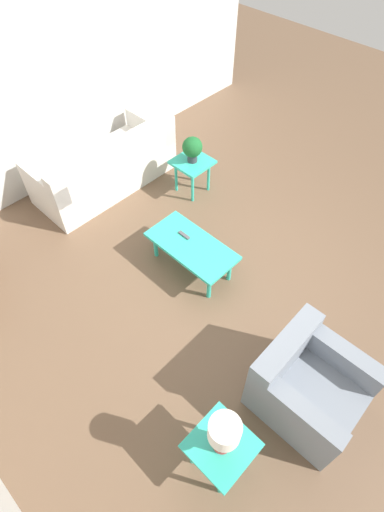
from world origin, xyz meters
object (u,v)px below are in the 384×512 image
Objects in this scene: sofa at (106,168)px; coffee_table at (192,248)px; armchair at (306,385)px; side_table_lamp at (221,448)px; side_table_plant at (192,166)px; table_lamp at (224,434)px; potted_plant at (192,148)px.

coffee_table is (-1.92, 0.25, 0.04)m from sofa.
side_table_lamp is at bearing 167.76° from armchair.
sofa is 1.94m from coffee_table.
side_table_lamp reaches higher than coffee_table.
coffee_table is at bearing 133.83° from side_table_plant.
table_lamp reaches higher than coffee_table.
side_table_lamp is (-3.61, 1.64, 0.11)m from sofa.
side_table_lamp is (0.19, 0.96, 0.11)m from armchair.
armchair is 0.84× the size of coffee_table.
side_table_lamp is at bearing 140.42° from coffee_table.
potted_plant is 0.77× the size of table_lamp.
table_lamp is (0.19, 0.96, 0.49)m from armchair.
table_lamp is (-2.67, 2.42, 0.09)m from potted_plant.
armchair is at bearing -101.22° from table_lamp.
sofa reaches higher than side_table_plant.
sofa reaches higher than armchair.
coffee_table is 2.11× the size of side_table_plant.
potted_plant is at bearing 62.04° from armchair.
coffee_table is 2.11× the size of side_table_lamp.
sofa is 3.86m from armchair.
sofa is 2.24× the size of armchair.
sofa reaches higher than coffee_table.
coffee_table is 2.29× the size of table_lamp.
armchair is at bearing 153.06° from potted_plant.
potted_plant is at bearing -18.43° from side_table_plant.
armchair is 1.92× the size of table_lamp.
armchair is 1.77× the size of side_table_plant.
sofa is 3.97m from side_table_lamp.
side_table_lamp is (-1.69, 1.39, 0.07)m from coffee_table.
potted_plant is at bearing 129.46° from sofa.
coffee_table is at bearing -39.58° from table_lamp.
coffee_table is 1.47m from potted_plant.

